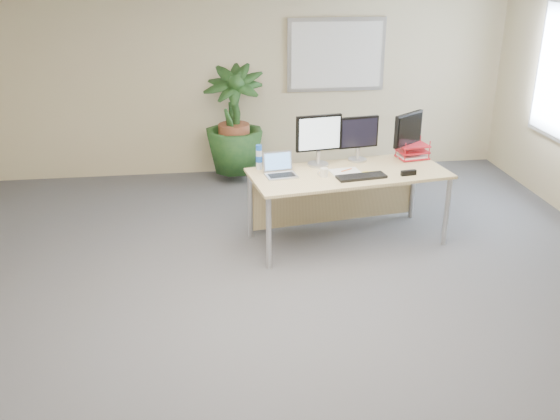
{
  "coord_description": "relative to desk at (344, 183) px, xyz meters",
  "views": [
    {
      "loc": [
        -0.64,
        -4.18,
        2.83
      ],
      "look_at": [
        -0.03,
        0.35,
        0.92
      ],
      "focal_mm": 40.0,
      "sensor_mm": 36.0,
      "label": 1
    }
  ],
  "objects": [
    {
      "name": "back_wall",
      "position": [
        -0.82,
        2.29,
        0.75
      ],
      "size": [
        7.0,
        0.04,
        2.7
      ],
      "primitive_type": "cube",
      "color": "beige",
      "rests_on": "floor"
    },
    {
      "name": "water_bottle",
      "position": [
        -0.87,
        0.1,
        0.28
      ],
      "size": [
        0.07,
        0.07,
        0.26
      ],
      "color": "silver",
      "rests_on": "desk"
    },
    {
      "name": "spiral_notebook",
      "position": [
        -0.02,
        -0.12,
        0.17
      ],
      "size": [
        0.32,
        0.26,
        0.01
      ],
      "primitive_type": "cube",
      "rotation": [
        0.0,
        0.0,
        0.13
      ],
      "color": "white",
      "rests_on": "desk"
    },
    {
      "name": "floor_plant",
      "position": [
        -1.01,
        1.86,
        0.15
      ],
      "size": [
        1.03,
        1.03,
        1.5
      ],
      "primitive_type": "imported",
      "rotation": [
        0.0,
        0.0,
        -0.26
      ],
      "color": "#143918",
      "rests_on": "floor"
    },
    {
      "name": "desk",
      "position": [
        0.0,
        0.0,
        0.0
      ],
      "size": [
        2.08,
        1.12,
        0.76
      ],
      "color": "tan",
      "rests_on": "floor"
    },
    {
      "name": "yellow_highlighter",
      "position": [
        0.21,
        -0.16,
        0.17
      ],
      "size": [
        0.13,
        0.02,
        0.02
      ],
      "primitive_type": "cylinder",
      "rotation": [
        0.0,
        1.57,
        0.0
      ],
      "color": "yellow",
      "rests_on": "desk"
    },
    {
      "name": "laptop",
      "position": [
        -0.68,
        -0.09,
        0.22
      ],
      "size": [
        0.34,
        0.31,
        0.22
      ],
      "color": "#B6B6BA",
      "rests_on": "desk"
    },
    {
      "name": "monitor_dark",
      "position": [
        0.73,
        0.25,
        0.44
      ],
      "size": [
        0.38,
        0.3,
        0.49
      ],
      "color": "#B3B4B8",
      "rests_on": "desk"
    },
    {
      "name": "letter_tray",
      "position": [
        0.79,
        0.23,
        0.23
      ],
      "size": [
        0.34,
        0.28,
        0.15
      ],
      "color": "red",
      "rests_on": "desk"
    },
    {
      "name": "keyboard",
      "position": [
        0.1,
        -0.3,
        0.17
      ],
      "size": [
        0.51,
        0.23,
        0.03
      ],
      "primitive_type": "cube",
      "rotation": [
        0.0,
        0.0,
        0.15
      ],
      "color": "black",
      "rests_on": "desk"
    },
    {
      "name": "stapler",
      "position": [
        0.58,
        -0.28,
        0.19
      ],
      "size": [
        0.16,
        0.06,
        0.05
      ],
      "primitive_type": "cube",
      "rotation": [
        0.0,
        0.0,
        0.15
      ],
      "color": "black",
      "rests_on": "desk"
    },
    {
      "name": "orange_pen",
      "position": [
        -0.0,
        -0.1,
        0.18
      ],
      "size": [
        0.12,
        0.08,
        0.01
      ],
      "primitive_type": "cylinder",
      "rotation": [
        0.0,
        1.57,
        0.52
      ],
      "color": "orange",
      "rests_on": "spiral_notebook"
    },
    {
      "name": "monitor_right",
      "position": [
        0.19,
        0.24,
        0.43
      ],
      "size": [
        0.43,
        0.19,
        0.48
      ],
      "color": "#B3B4B8",
      "rests_on": "desk"
    },
    {
      "name": "floor",
      "position": [
        -0.82,
        -1.71,
        -0.6
      ],
      "size": [
        8.0,
        8.0,
        0.0
      ],
      "primitive_type": "plane",
      "color": "#434448",
      "rests_on": "ground"
    },
    {
      "name": "monitor_left",
      "position": [
        -0.25,
        0.14,
        0.47
      ],
      "size": [
        0.48,
        0.22,
        0.53
      ],
      "color": "#B3B4B8",
      "rests_on": "desk"
    },
    {
      "name": "coffee_mug",
      "position": [
        -0.26,
        -0.21,
        0.2
      ],
      "size": [
        0.11,
        0.08,
        0.09
      ],
      "color": "silver",
      "rests_on": "desk"
    },
    {
      "name": "whiteboard",
      "position": [
        0.38,
        2.25,
        0.95
      ],
      "size": [
        1.3,
        0.04,
        0.95
      ],
      "color": "#BABABF",
      "rests_on": "back_wall"
    }
  ]
}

